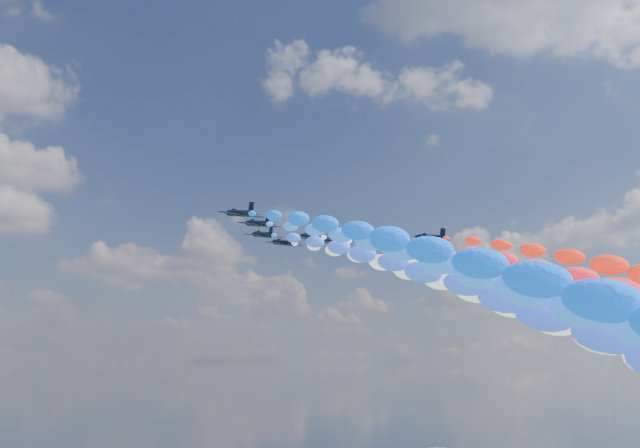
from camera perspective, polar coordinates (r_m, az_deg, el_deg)
jet_0 at (r=147.91m, az=-6.16°, el=0.83°), size 9.75×12.89×4.73m
trail_0 at (r=96.76m, az=10.31°, el=-3.91°), size 6.16×115.41×40.50m
jet_1 at (r=158.47m, az=-4.79°, el=0.05°), size 9.17×12.47×4.73m
trail_1 at (r=108.05m, az=10.65°, el=-4.57°), size 6.16×115.41×40.50m
jet_2 at (r=172.30m, az=-4.41°, el=-0.81°), size 9.65×12.82×4.73m
trail_2 at (r=121.86m, az=9.44°, el=-5.26°), size 6.16×115.41×40.50m
jet_3 at (r=174.71m, az=-0.68°, el=-0.97°), size 9.77×12.90×4.73m
trail_3 at (r=127.02m, az=14.22°, el=-5.29°), size 6.16×115.41×40.50m
jet_4 at (r=183.81m, az=-2.79°, el=-1.44°), size 9.35×12.61×4.73m
trail_4 at (r=134.34m, az=10.43°, el=-5.70°), size 6.16×115.41×40.50m
jet_5 at (r=180.68m, az=0.93°, el=-1.29°), size 9.02×12.37×4.73m
trail_5 at (r=134.12m, az=15.67°, el=-5.48°), size 6.16×115.41×40.50m
jet_6 at (r=180.63m, az=4.64°, el=-1.25°), size 9.03×12.37×4.73m
trail_6 at (r=137.14m, az=20.47°, el=-5.31°), size 6.16×115.41×40.50m
jet_7 at (r=177.59m, az=8.48°, el=-1.02°), size 9.28×12.55×4.73m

